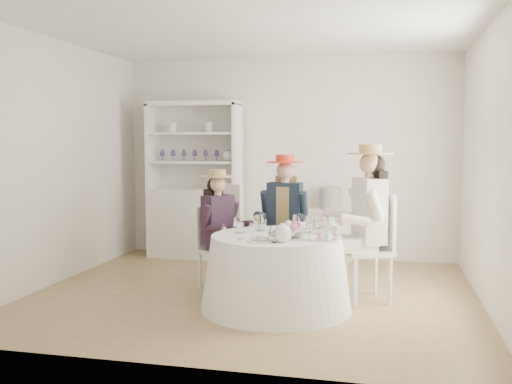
# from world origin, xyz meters

# --- Properties ---
(ground) EXTENTS (4.50, 4.50, 0.00)m
(ground) POSITION_xyz_m (0.00, 0.00, 0.00)
(ground) COLOR olive
(ground) RESTS_ON ground
(ceiling) EXTENTS (4.50, 4.50, 0.00)m
(ceiling) POSITION_xyz_m (0.00, 0.00, 2.70)
(ceiling) COLOR white
(ceiling) RESTS_ON wall_back
(wall_back) EXTENTS (4.50, 0.00, 4.50)m
(wall_back) POSITION_xyz_m (0.00, 2.00, 1.35)
(wall_back) COLOR silver
(wall_back) RESTS_ON ground
(wall_front) EXTENTS (4.50, 0.00, 4.50)m
(wall_front) POSITION_xyz_m (0.00, -2.00, 1.35)
(wall_front) COLOR silver
(wall_front) RESTS_ON ground
(wall_left) EXTENTS (0.00, 4.50, 4.50)m
(wall_left) POSITION_xyz_m (-2.25, 0.00, 1.35)
(wall_left) COLOR silver
(wall_left) RESTS_ON ground
(wall_right) EXTENTS (0.00, 4.50, 4.50)m
(wall_right) POSITION_xyz_m (2.25, 0.00, 1.35)
(wall_right) COLOR silver
(wall_right) RESTS_ON ground
(tea_table) EXTENTS (1.42, 1.42, 0.70)m
(tea_table) POSITION_xyz_m (0.33, -0.47, 0.35)
(tea_table) COLOR white
(tea_table) RESTS_ON ground
(hutch) EXTENTS (1.43, 0.94, 2.11)m
(hutch) POSITION_xyz_m (-1.21, 1.70, 0.75)
(hutch) COLOR silver
(hutch) RESTS_ON ground
(side_table) EXTENTS (0.59, 0.59, 0.70)m
(side_table) POSITION_xyz_m (0.61, 1.75, 0.35)
(side_table) COLOR silver
(side_table) RESTS_ON ground
(hatbox) EXTENTS (0.32, 0.32, 0.29)m
(hatbox) POSITION_xyz_m (0.61, 1.75, 0.84)
(hatbox) COLOR black
(hatbox) RESTS_ON side_table
(guest_left) EXTENTS (0.55, 0.51, 1.28)m
(guest_left) POSITION_xyz_m (-0.40, 0.11, 0.72)
(guest_left) COLOR silver
(guest_left) RESTS_ON ground
(guest_mid) EXTENTS (0.52, 0.54, 1.43)m
(guest_mid) POSITION_xyz_m (0.24, 0.46, 0.81)
(guest_mid) COLOR silver
(guest_mid) RESTS_ON ground
(guest_right) EXTENTS (0.65, 0.59, 1.54)m
(guest_right) POSITION_xyz_m (1.14, -0.01, 0.87)
(guest_right) COLOR silver
(guest_right) RESTS_ON ground
(spare_chair) EXTENTS (0.60, 0.60, 1.06)m
(spare_chair) POSITION_xyz_m (-0.50, 1.19, 0.57)
(spare_chair) COLOR silver
(spare_chair) RESTS_ON ground
(teacup_a) EXTENTS (0.08, 0.08, 0.06)m
(teacup_a) POSITION_xyz_m (0.13, -0.27, 0.73)
(teacup_a) COLOR white
(teacup_a) RESTS_ON tea_table
(teacup_b) EXTENTS (0.08, 0.08, 0.07)m
(teacup_b) POSITION_xyz_m (0.36, -0.21, 0.73)
(teacup_b) COLOR white
(teacup_b) RESTS_ON tea_table
(teacup_c) EXTENTS (0.10, 0.10, 0.07)m
(teacup_c) POSITION_xyz_m (0.51, -0.28, 0.73)
(teacup_c) COLOR white
(teacup_c) RESTS_ON tea_table
(flower_bowl) EXTENTS (0.23, 0.23, 0.05)m
(flower_bowl) POSITION_xyz_m (0.52, -0.52, 0.73)
(flower_bowl) COLOR white
(flower_bowl) RESTS_ON tea_table
(flower_arrangement) EXTENTS (0.19, 0.19, 0.07)m
(flower_arrangement) POSITION_xyz_m (0.52, -0.59, 0.79)
(flower_arrangement) COLOR pink
(flower_arrangement) RESTS_ON tea_table
(table_teapot) EXTENTS (0.23, 0.17, 0.18)m
(table_teapot) POSITION_xyz_m (0.45, -0.82, 0.77)
(table_teapot) COLOR white
(table_teapot) RESTS_ON tea_table
(sandwich_plate) EXTENTS (0.24, 0.24, 0.05)m
(sandwich_plate) POSITION_xyz_m (0.25, -0.83, 0.71)
(sandwich_plate) COLOR white
(sandwich_plate) RESTS_ON tea_table
(cupcake_stand) EXTENTS (0.21, 0.21, 0.20)m
(cupcake_stand) POSITION_xyz_m (0.82, -0.63, 0.77)
(cupcake_stand) COLOR white
(cupcake_stand) RESTS_ON tea_table
(stemware_set) EXTENTS (0.84, 0.84, 0.15)m
(stemware_set) POSITION_xyz_m (0.33, -0.47, 0.77)
(stemware_set) COLOR white
(stemware_set) RESTS_ON tea_table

